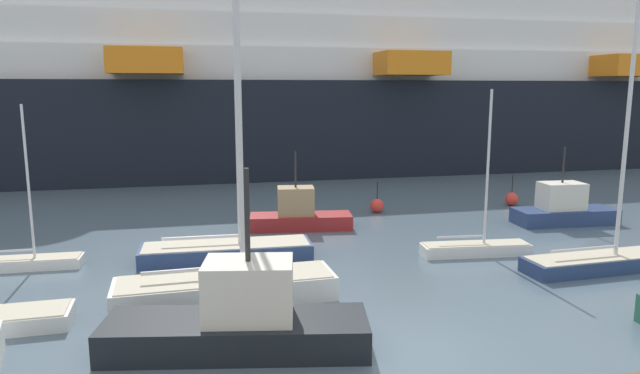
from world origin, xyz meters
name	(u,v)px	position (x,y,z in m)	size (l,w,h in m)	color
ground_plane	(410,350)	(0.00, 0.00, 0.00)	(600.00, 600.00, 0.00)	slate
sailboat_0	(476,247)	(5.73, 8.05, 0.36)	(4.68, 1.35, 6.96)	white
sailboat_1	(226,282)	(-4.80, 4.59, 0.65)	(7.38, 2.58, 14.13)	white
sailboat_3	(604,256)	(9.74, 5.24, 0.57)	(6.67, 2.11, 12.01)	navy
sailboat_4	(227,246)	(-4.68, 9.31, 0.56)	(7.02, 2.02, 12.48)	navy
sailboat_5	(26,261)	(-12.49, 9.51, 0.31)	(4.19, 1.17, 6.41)	white
fishing_boat_0	(240,320)	(-4.49, 0.87, 0.84)	(7.31, 3.11, 4.97)	black
fishing_boat_1	(563,209)	(12.74, 12.49, 0.78)	(5.31, 1.92, 4.03)	navy
fishing_boat_2	(299,214)	(-0.99, 13.93, 0.73)	(5.21, 2.11, 3.91)	maroon
channel_buoy_0	(512,199)	(12.47, 17.29, 0.40)	(0.80, 0.80, 1.86)	red
channel_buoy_1	(377,206)	(3.92, 16.84, 0.40)	(0.79, 0.79, 1.78)	red
cruise_ship	(367,89)	(9.09, 38.57, 6.95)	(139.00, 26.49, 21.99)	black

